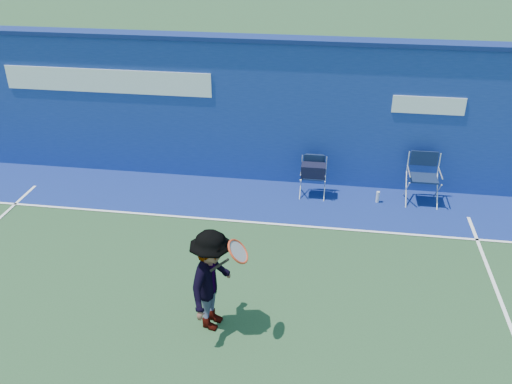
# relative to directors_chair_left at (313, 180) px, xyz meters

# --- Properties ---
(ground) EXTENTS (80.00, 80.00, 0.00)m
(ground) POSITION_rel_directors_chair_left_xyz_m (-1.44, -4.47, -0.36)
(ground) COLOR #244326
(ground) RESTS_ON ground
(stadium_wall) EXTENTS (24.00, 0.50, 3.08)m
(stadium_wall) POSITION_rel_directors_chair_left_xyz_m (-1.45, 0.73, 1.19)
(stadium_wall) COLOR navy
(stadium_wall) RESTS_ON ground
(out_of_bounds_strip) EXTENTS (24.00, 1.80, 0.01)m
(out_of_bounds_strip) POSITION_rel_directors_chair_left_xyz_m (-1.44, -0.37, -0.35)
(out_of_bounds_strip) COLOR navy
(out_of_bounds_strip) RESTS_ON ground
(court_lines) EXTENTS (24.00, 12.00, 0.01)m
(court_lines) POSITION_rel_directors_chair_left_xyz_m (-1.44, -3.87, -0.35)
(court_lines) COLOR white
(court_lines) RESTS_ON out_of_bounds_strip
(directors_chair_left) EXTENTS (0.50, 0.46, 0.84)m
(directors_chair_left) POSITION_rel_directors_chair_left_xyz_m (0.00, 0.00, 0.00)
(directors_chair_left) COLOR silver
(directors_chair_left) RESTS_ON ground
(directors_chair_right) EXTENTS (0.61, 0.55, 1.02)m
(directors_chair_right) POSITION_rel_directors_chair_left_xyz_m (2.19, 0.04, -0.04)
(directors_chair_right) COLOR silver
(directors_chair_right) RESTS_ON ground
(water_bottle) EXTENTS (0.07, 0.07, 0.24)m
(water_bottle) POSITION_rel_directors_chair_left_xyz_m (1.33, -0.10, -0.24)
(water_bottle) COLOR silver
(water_bottle) RESTS_ON ground
(tennis_player) EXTENTS (0.94, 1.11, 1.57)m
(tennis_player) POSITION_rel_directors_chair_left_xyz_m (-1.19, -4.14, 0.43)
(tennis_player) COLOR #EA4738
(tennis_player) RESTS_ON ground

